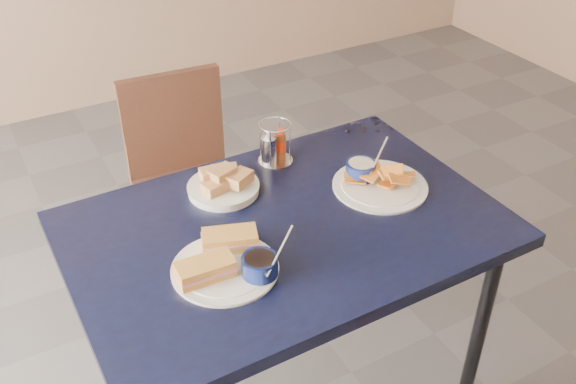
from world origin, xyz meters
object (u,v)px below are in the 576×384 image
sandwich_plate (228,261)px  plantain_plate (374,179)px  bread_basket (223,184)px  dining_table (286,243)px  chair_far (182,167)px  condiment_caddy (274,146)px

sandwich_plate → plantain_plate: 0.55m
bread_basket → sandwich_plate: bearing=-112.3°
dining_table → plantain_plate: size_ratio=4.16×
dining_table → chair_far: size_ratio=1.41×
chair_far → condiment_caddy: size_ratio=6.11×
dining_table → chair_far: bearing=90.5°
dining_table → sandwich_plate: sandwich_plate is taller
sandwich_plate → plantain_plate: size_ratio=1.06×
bread_basket → condiment_caddy: (0.21, 0.08, 0.03)m
dining_table → chair_far: chair_far is taller
bread_basket → chair_far: bearing=82.7°
dining_table → bread_basket: (-0.08, 0.22, 0.10)m
plantain_plate → chair_far: bearing=112.7°
sandwich_plate → chair_far: bearing=77.3°
chair_far → condiment_caddy: bearing=-76.2°
chair_far → bread_basket: 0.68m
condiment_caddy → chair_far: bearing=103.8°
sandwich_plate → bread_basket: (0.13, 0.31, 0.00)m
chair_far → bread_basket: chair_far is taller
bread_basket → plantain_plate: bearing=-24.3°
bread_basket → condiment_caddy: bearing=20.1°
dining_table → plantain_plate: 0.34m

